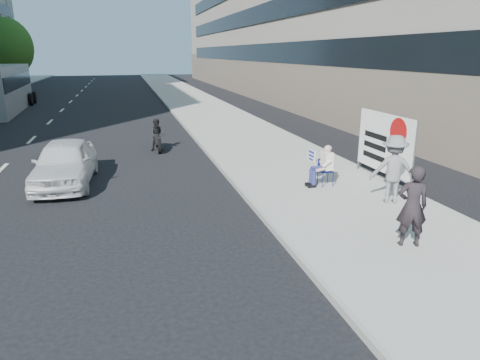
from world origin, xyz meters
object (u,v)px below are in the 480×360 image
object	(u,v)px
white_sedan_near	(65,163)
motorcycle	(158,136)
pedestrian_woman	(412,206)
protest_banner	(384,143)
jogger	(393,169)
seated_protester	(322,163)
bus	(1,89)

from	to	relation	value
white_sedan_near	motorcycle	bearing A→B (deg)	55.57
pedestrian_woman	protest_banner	bearing A→B (deg)	-98.08
jogger	seated_protester	bearing A→B (deg)	-35.18
white_sedan_near	pedestrian_woman	bearing A→B (deg)	-39.90
jogger	protest_banner	distance (m)	2.18
seated_protester	motorcycle	distance (m)	8.48
white_sedan_near	bus	size ratio (longest dim) A/B	0.36
seated_protester	motorcycle	xyz separation A→B (m)	(-4.55, 7.16, -0.24)
seated_protester	motorcycle	bearing A→B (deg)	122.46
pedestrian_woman	motorcycle	xyz separation A→B (m)	(-4.48, 11.68, -0.42)
seated_protester	bus	world-z (taller)	bus
seated_protester	pedestrian_woman	size ratio (longest dim) A/B	0.72
seated_protester	white_sedan_near	bearing A→B (deg)	160.67
jogger	bus	distance (m)	30.12
motorcycle	protest_banner	bearing A→B (deg)	-43.99
pedestrian_woman	protest_banner	xyz separation A→B (m)	(2.22, 4.53, 0.35)
jogger	protest_banner	xyz separation A→B (m)	(0.95, 1.95, 0.30)
white_sedan_near	motorcycle	world-z (taller)	white_sedan_near
bus	motorcycle	bearing A→B (deg)	-61.74
protest_banner	bus	size ratio (longest dim) A/B	0.25
seated_protester	jogger	bearing A→B (deg)	-58.29
seated_protester	pedestrian_woman	bearing A→B (deg)	-90.91
motorcycle	white_sedan_near	bearing A→B (deg)	-124.61
jogger	pedestrian_woman	size ratio (longest dim) A/B	1.06
seated_protester	motorcycle	world-z (taller)	seated_protester
protest_banner	bus	distance (m)	29.02
protest_banner	white_sedan_near	distance (m)	10.46
jogger	motorcycle	xyz separation A→B (m)	(-5.75, 9.10, -0.47)
protest_banner	motorcycle	world-z (taller)	protest_banner
seated_protester	pedestrian_woman	distance (m)	4.53
seated_protester	jogger	xyz separation A→B (m)	(1.20, -1.94, 0.23)
seated_protester	protest_banner	size ratio (longest dim) A/B	0.43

